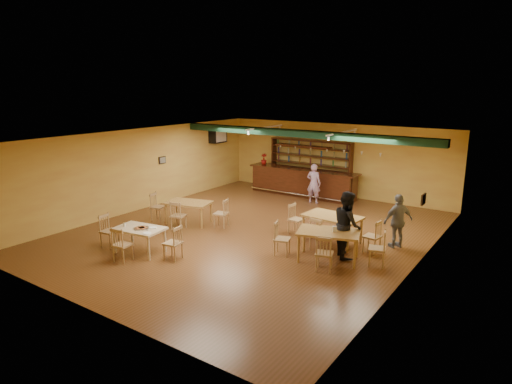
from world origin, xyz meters
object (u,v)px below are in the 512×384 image
Objects in this scene: bar_counter at (303,182)px; dining_table_d at (328,246)px; dining_table_b at (332,229)px; near_table at (140,240)px; dining_table_c at (189,213)px; patron_right_a at (347,224)px; patron_bar at (314,183)px.

dining_table_d is at bearing -55.83° from bar_counter.
dining_table_d is at bearing -63.98° from dining_table_b.
bar_counter is 5.75m from dining_table_b.
dining_table_d is 5.14m from near_table.
patron_right_a is (5.55, 0.21, 0.53)m from dining_table_c.
patron_bar is (0.94, -0.83, 0.22)m from bar_counter.
bar_counter is 8.37m from near_table.
dining_table_d is 0.78m from patron_right_a.
bar_counter is at bearing 106.27° from dining_table_d.
near_table is (-0.52, -8.35, -0.21)m from bar_counter.
bar_counter is 3.26× the size of dining_table_c.
bar_counter is 1.27m from patron_bar.
dining_table_c is at bearing 59.09° from patron_bar.
bar_counter is at bearing -47.44° from patron_bar.
bar_counter reaches higher than near_table.
patron_right_a reaches higher than dining_table_b.
dining_table_d is (5.26, -0.30, 0.03)m from dining_table_c.
dining_table_d is 5.93m from patron_bar.
patron_bar reaches higher than dining_table_b.
patron_bar is at bearing -41.40° from bar_counter.
near_table is at bearing 73.00° from patron_bar.
patron_right_a is (4.29, -5.37, 0.34)m from bar_counter.
dining_table_b is 1.41m from dining_table_d.
near_table is at bearing -169.31° from dining_table_d.
bar_counter is at bearing 78.10° from near_table.
dining_table_d is 0.88× the size of patron_right_a.
dining_table_d reaches higher than near_table.
patron_right_a is at bearing -12.54° from dining_table_c.
patron_right_a is (0.29, 0.52, 0.50)m from dining_table_d.
dining_table_c is at bearing 158.79° from dining_table_d.
dining_table_c is 5.58m from patron_right_a.
dining_table_c is at bearing -102.81° from bar_counter.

